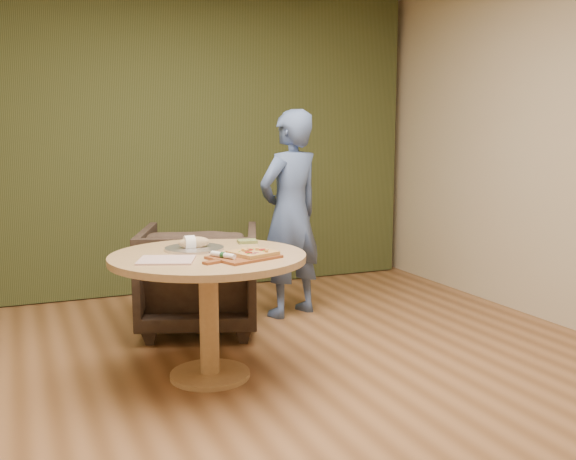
{
  "coord_description": "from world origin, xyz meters",
  "views": [
    {
      "loc": [
        -1.27,
        -2.9,
        1.44
      ],
      "look_at": [
        0.08,
        0.25,
        0.93
      ],
      "focal_mm": 40.0,
      "sensor_mm": 36.0,
      "label": 1
    }
  ],
  "objects_px": {
    "pedestal_table": "(208,278)",
    "serving_tray": "(194,248)",
    "person_standing": "(290,214)",
    "cutlery_roll": "(223,255)",
    "bread_roll": "(193,243)",
    "flatbread_pizza": "(253,253)",
    "armchair": "(200,272)",
    "pizza_paddle": "(242,257)"
  },
  "relations": [
    {
      "from": "pedestal_table",
      "to": "serving_tray",
      "type": "xyz_separation_m",
      "value": [
        -0.03,
        0.17,
        0.15
      ]
    },
    {
      "from": "serving_tray",
      "to": "person_standing",
      "type": "relative_size",
      "value": 0.22
    },
    {
      "from": "cutlery_roll",
      "to": "person_standing",
      "type": "bearing_deg",
      "value": 24.53
    },
    {
      "from": "bread_roll",
      "to": "person_standing",
      "type": "distance_m",
      "value": 1.35
    },
    {
      "from": "cutlery_roll",
      "to": "bread_roll",
      "type": "height_order",
      "value": "bread_roll"
    },
    {
      "from": "flatbread_pizza",
      "to": "person_standing",
      "type": "xyz_separation_m",
      "value": [
        0.78,
        1.25,
        0.04
      ]
    },
    {
      "from": "flatbread_pizza",
      "to": "serving_tray",
      "type": "bearing_deg",
      "value": 122.8
    },
    {
      "from": "serving_tray",
      "to": "armchair",
      "type": "height_order",
      "value": "armchair"
    },
    {
      "from": "person_standing",
      "to": "pizza_paddle",
      "type": "bearing_deg",
      "value": 36.36
    },
    {
      "from": "cutlery_roll",
      "to": "serving_tray",
      "type": "bearing_deg",
      "value": 70.37
    },
    {
      "from": "pedestal_table",
      "to": "bread_roll",
      "type": "distance_m",
      "value": 0.26
    },
    {
      "from": "flatbread_pizza",
      "to": "bread_roll",
      "type": "height_order",
      "value": "bread_roll"
    },
    {
      "from": "pedestal_table",
      "to": "serving_tray",
      "type": "height_order",
      "value": "serving_tray"
    },
    {
      "from": "pedestal_table",
      "to": "person_standing",
      "type": "height_order",
      "value": "person_standing"
    },
    {
      "from": "person_standing",
      "to": "flatbread_pizza",
      "type": "bearing_deg",
      "value": 38.28
    },
    {
      "from": "pedestal_table",
      "to": "flatbread_pizza",
      "type": "height_order",
      "value": "flatbread_pizza"
    },
    {
      "from": "flatbread_pizza",
      "to": "person_standing",
      "type": "relative_size",
      "value": 0.17
    },
    {
      "from": "person_standing",
      "to": "bread_roll",
      "type": "bearing_deg",
      "value": 20.75
    },
    {
      "from": "serving_tray",
      "to": "armchair",
      "type": "relative_size",
      "value": 0.41
    },
    {
      "from": "cutlery_roll",
      "to": "person_standing",
      "type": "relative_size",
      "value": 0.11
    },
    {
      "from": "pedestal_table",
      "to": "pizza_paddle",
      "type": "bearing_deg",
      "value": -56.19
    },
    {
      "from": "flatbread_pizza",
      "to": "cutlery_roll",
      "type": "distance_m",
      "value": 0.18
    },
    {
      "from": "pizza_paddle",
      "to": "person_standing",
      "type": "relative_size",
      "value": 0.29
    },
    {
      "from": "pizza_paddle",
      "to": "bread_roll",
      "type": "relative_size",
      "value": 2.46
    },
    {
      "from": "armchair",
      "to": "person_standing",
      "type": "bearing_deg",
      "value": -152.67
    },
    {
      "from": "pedestal_table",
      "to": "flatbread_pizza",
      "type": "relative_size",
      "value": 4.07
    },
    {
      "from": "armchair",
      "to": "serving_tray",
      "type": "bearing_deg",
      "value": 92.96
    },
    {
      "from": "pizza_paddle",
      "to": "flatbread_pizza",
      "type": "distance_m",
      "value": 0.07
    },
    {
      "from": "flatbread_pizza",
      "to": "cutlery_roll",
      "type": "bearing_deg",
      "value": -175.64
    },
    {
      "from": "bread_roll",
      "to": "armchair",
      "type": "height_order",
      "value": "armchair"
    },
    {
      "from": "pizza_paddle",
      "to": "person_standing",
      "type": "distance_m",
      "value": 1.52
    },
    {
      "from": "cutlery_roll",
      "to": "bread_roll",
      "type": "relative_size",
      "value": 0.96
    },
    {
      "from": "pizza_paddle",
      "to": "serving_tray",
      "type": "distance_m",
      "value": 0.42
    },
    {
      "from": "cutlery_roll",
      "to": "pedestal_table",
      "type": "bearing_deg",
      "value": 68.21
    },
    {
      "from": "pedestal_table",
      "to": "flatbread_pizza",
      "type": "distance_m",
      "value": 0.33
    },
    {
      "from": "bread_roll",
      "to": "pedestal_table",
      "type": "bearing_deg",
      "value": -75.72
    },
    {
      "from": "serving_tray",
      "to": "armchair",
      "type": "distance_m",
      "value": 0.88
    },
    {
      "from": "pedestal_table",
      "to": "armchair",
      "type": "xyz_separation_m",
      "value": [
        0.21,
        0.95,
        -0.18
      ]
    },
    {
      "from": "cutlery_roll",
      "to": "pizza_paddle",
      "type": "bearing_deg",
      "value": -25.75
    },
    {
      "from": "pedestal_table",
      "to": "armchair",
      "type": "bearing_deg",
      "value": 77.72
    },
    {
      "from": "pedestal_table",
      "to": "armchair",
      "type": "relative_size",
      "value": 1.33
    },
    {
      "from": "pizza_paddle",
      "to": "person_standing",
      "type": "height_order",
      "value": "person_standing"
    }
  ]
}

